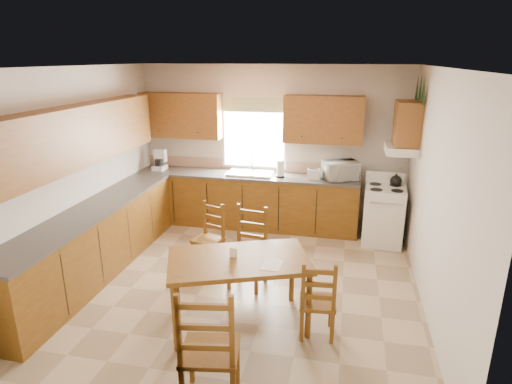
% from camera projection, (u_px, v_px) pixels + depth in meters
% --- Properties ---
extents(floor, '(4.50, 4.50, 0.00)m').
position_uv_depth(floor, '(240.00, 282.00, 5.59)').
color(floor, tan).
rests_on(floor, ground).
extents(ceiling, '(4.50, 4.50, 0.00)m').
position_uv_depth(ceiling, '(237.00, 67.00, 4.77)').
color(ceiling, brown).
rests_on(ceiling, floor).
extents(wall_left, '(4.50, 4.50, 0.00)m').
position_uv_depth(wall_left, '(74.00, 173.00, 5.63)').
color(wall_left, beige).
rests_on(wall_left, floor).
extents(wall_right, '(4.50, 4.50, 0.00)m').
position_uv_depth(wall_right, '(436.00, 195.00, 4.73)').
color(wall_right, beige).
rests_on(wall_right, floor).
extents(wall_back, '(4.50, 4.50, 0.00)m').
position_uv_depth(wall_back, '(272.00, 146.00, 7.28)').
color(wall_back, beige).
rests_on(wall_back, floor).
extents(wall_front, '(4.50, 4.50, 0.00)m').
position_uv_depth(wall_front, '(161.00, 269.00, 3.08)').
color(wall_front, beige).
rests_on(wall_front, floor).
extents(lower_cab_back, '(3.75, 0.60, 0.88)m').
position_uv_depth(lower_cab_back, '(246.00, 201.00, 7.35)').
color(lower_cab_back, brown).
rests_on(lower_cab_back, floor).
extents(lower_cab_left, '(0.60, 3.60, 0.88)m').
position_uv_depth(lower_cab_left, '(95.00, 242.00, 5.71)').
color(lower_cab_left, brown).
rests_on(lower_cab_left, floor).
extents(counter_back, '(3.75, 0.63, 0.04)m').
position_uv_depth(counter_back, '(246.00, 175.00, 7.21)').
color(counter_back, '#47423E').
rests_on(counter_back, lower_cab_back).
extents(counter_left, '(0.63, 3.60, 0.04)m').
position_uv_depth(counter_left, '(91.00, 210.00, 5.57)').
color(counter_left, '#47423E').
rests_on(counter_left, lower_cab_left).
extents(backsplash, '(3.75, 0.01, 0.18)m').
position_uv_depth(backsplash, '(250.00, 165.00, 7.45)').
color(backsplash, '#9E795F').
rests_on(backsplash, counter_back).
extents(upper_cab_back_left, '(1.41, 0.33, 0.75)m').
position_uv_depth(upper_cab_back_left, '(181.00, 115.00, 7.28)').
color(upper_cab_back_left, brown).
rests_on(upper_cab_back_left, wall_back).
extents(upper_cab_back_right, '(1.25, 0.33, 0.75)m').
position_uv_depth(upper_cab_back_right, '(323.00, 120.00, 6.80)').
color(upper_cab_back_right, brown).
rests_on(upper_cab_back_right, wall_back).
extents(upper_cab_left, '(0.33, 3.60, 0.75)m').
position_uv_depth(upper_cab_left, '(73.00, 137.00, 5.31)').
color(upper_cab_left, brown).
rests_on(upper_cab_left, wall_left).
extents(upper_cab_stove, '(0.33, 0.62, 0.62)m').
position_uv_depth(upper_cab_stove, '(407.00, 123.00, 6.13)').
color(upper_cab_stove, brown).
rests_on(upper_cab_stove, wall_right).
extents(range_hood, '(0.44, 0.62, 0.12)m').
position_uv_depth(range_hood, '(401.00, 149.00, 6.26)').
color(range_hood, silver).
rests_on(range_hood, wall_right).
extents(window_frame, '(1.13, 0.02, 1.18)m').
position_uv_depth(window_frame, '(254.00, 134.00, 7.25)').
color(window_frame, silver).
rests_on(window_frame, wall_back).
extents(window_pane, '(1.05, 0.01, 1.10)m').
position_uv_depth(window_pane, '(254.00, 135.00, 7.24)').
color(window_pane, white).
rests_on(window_pane, wall_back).
extents(window_valance, '(1.19, 0.01, 0.24)m').
position_uv_depth(window_valance, '(254.00, 105.00, 7.07)').
color(window_valance, '#536D39').
rests_on(window_valance, wall_back).
extents(sink_basin, '(0.75, 0.45, 0.04)m').
position_uv_depth(sink_basin, '(251.00, 173.00, 7.18)').
color(sink_basin, silver).
rests_on(sink_basin, counter_back).
extents(pine_decal_a, '(0.22, 0.22, 0.36)m').
position_uv_depth(pine_decal_a, '(424.00, 91.00, 5.66)').
color(pine_decal_a, '#173D17').
rests_on(pine_decal_a, wall_right).
extents(pine_decal_b, '(0.22, 0.22, 0.36)m').
position_uv_depth(pine_decal_b, '(421.00, 86.00, 5.95)').
color(pine_decal_b, '#173D17').
rests_on(pine_decal_b, wall_right).
extents(pine_decal_c, '(0.22, 0.22, 0.36)m').
position_uv_depth(pine_decal_c, '(417.00, 87.00, 6.26)').
color(pine_decal_c, '#173D17').
rests_on(pine_decal_c, wall_right).
extents(stove, '(0.64, 0.65, 0.88)m').
position_uv_depth(stove, '(383.00, 216.00, 6.66)').
color(stove, silver).
rests_on(stove, floor).
extents(coffeemaker, '(0.23, 0.26, 0.32)m').
position_uv_depth(coffeemaker, '(159.00, 161.00, 7.44)').
color(coffeemaker, silver).
rests_on(coffeemaker, counter_back).
extents(paper_towel, '(0.15, 0.15, 0.27)m').
position_uv_depth(paper_towel, '(280.00, 169.00, 7.01)').
color(paper_towel, white).
rests_on(paper_towel, counter_back).
extents(toaster, '(0.21, 0.14, 0.16)m').
position_uv_depth(toaster, '(314.00, 174.00, 6.89)').
color(toaster, silver).
rests_on(toaster, counter_back).
extents(microwave, '(0.60, 0.54, 0.30)m').
position_uv_depth(microwave, '(341.00, 170.00, 6.84)').
color(microwave, silver).
rests_on(microwave, counter_back).
extents(dining_table, '(1.67, 1.32, 0.79)m').
position_uv_depth(dining_table, '(239.00, 291.00, 4.61)').
color(dining_table, brown).
rests_on(dining_table, floor).
extents(chair_near_left, '(0.54, 0.52, 1.12)m').
position_uv_depth(chair_near_left, '(210.00, 343.00, 3.51)').
color(chair_near_left, brown).
rests_on(chair_near_left, floor).
extents(chair_near_right, '(0.40, 0.38, 0.87)m').
position_uv_depth(chair_near_right, '(318.00, 297.00, 4.42)').
color(chair_near_right, brown).
rests_on(chair_near_right, floor).
extents(chair_far_left, '(0.46, 0.45, 0.88)m').
position_uv_depth(chair_far_left, '(208.00, 236.00, 5.92)').
color(chair_far_left, brown).
rests_on(chair_far_left, floor).
extents(chair_far_right, '(0.48, 0.46, 1.02)m').
position_uv_depth(chair_far_right, '(247.00, 249.00, 5.36)').
color(chair_far_right, brown).
rests_on(chair_far_right, floor).
extents(table_paper, '(0.21, 0.27, 0.00)m').
position_uv_depth(table_paper, '(272.00, 265.00, 4.35)').
color(table_paper, white).
rests_on(table_paper, dining_table).
extents(table_card, '(0.08, 0.03, 0.11)m').
position_uv_depth(table_card, '(233.00, 253.00, 4.50)').
color(table_card, white).
rests_on(table_card, dining_table).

